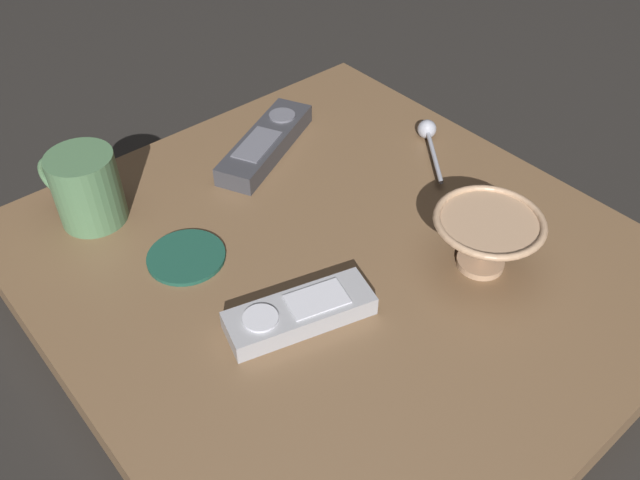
% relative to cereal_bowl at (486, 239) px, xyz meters
% --- Properties ---
extents(ground_plane, '(6.00, 6.00, 0.00)m').
position_rel_cereal_bowl_xyz_m(ground_plane, '(-0.11, 0.12, -0.08)').
color(ground_plane, black).
extents(table, '(0.63, 0.67, 0.05)m').
position_rel_cereal_bowl_xyz_m(table, '(-0.11, 0.12, -0.06)').
color(table, brown).
rests_on(table, ground).
extents(cereal_bowl, '(0.12, 0.12, 0.07)m').
position_rel_cereal_bowl_xyz_m(cereal_bowl, '(0.00, 0.00, 0.00)').
color(cereal_bowl, tan).
rests_on(cereal_bowl, table).
extents(coffee_mug, '(0.08, 0.11, 0.09)m').
position_rel_cereal_bowl_xyz_m(coffee_mug, '(-0.29, 0.36, 0.01)').
color(coffee_mug, '#4C724C').
rests_on(coffee_mug, table).
extents(teaspoon, '(0.09, 0.11, 0.03)m').
position_rel_cereal_bowl_xyz_m(teaspoon, '(0.14, 0.20, -0.03)').
color(teaspoon, '#A3A5B2').
rests_on(teaspoon, table).
extents(tv_remote_near, '(0.16, 0.09, 0.03)m').
position_rel_cereal_bowl_xyz_m(tv_remote_near, '(-0.21, 0.07, -0.03)').
color(tv_remote_near, '#9E9EA3').
rests_on(tv_remote_near, table).
extents(tv_remote_far, '(0.19, 0.13, 0.03)m').
position_rel_cereal_bowl_xyz_m(tv_remote_far, '(-0.05, 0.33, -0.03)').
color(tv_remote_far, '#38383D').
rests_on(tv_remote_far, table).
extents(drink_coaster, '(0.09, 0.09, 0.01)m').
position_rel_cereal_bowl_xyz_m(drink_coaster, '(-0.25, 0.22, -0.04)').
color(drink_coaster, '#194738').
rests_on(drink_coaster, table).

